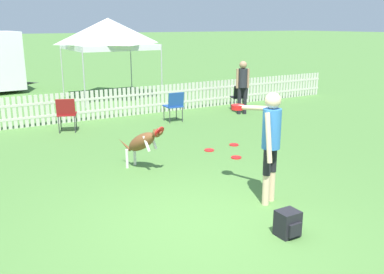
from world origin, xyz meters
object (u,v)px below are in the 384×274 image
at_px(frisbee_near_dog, 236,157).
at_px(canopy_tent_main, 108,34).
at_px(frisbee_midfield, 209,150).
at_px(folding_chair_center, 66,112).
at_px(spectator_standing, 243,82).
at_px(frisbee_near_handler, 234,145).
at_px(folding_chair_blue_left, 240,95).
at_px(leaping_dog, 142,142).
at_px(folding_chair_green_right, 174,104).
at_px(handler_person, 269,134).
at_px(backpack_on_grass, 288,224).

xyz_separation_m(frisbee_near_dog, canopy_tent_main, (0.35, 8.41, 2.35)).
bearing_deg(frisbee_midfield, folding_chair_center, 124.73).
bearing_deg(spectator_standing, frisbee_near_dog, 72.88).
xyz_separation_m(frisbee_near_handler, frisbee_near_dog, (-0.53, -0.81, 0.00)).
height_order(frisbee_near_handler, folding_chair_blue_left, folding_chair_blue_left).
xyz_separation_m(leaping_dog, folding_chair_green_right, (2.47, 3.33, -0.04)).
relative_size(handler_person, frisbee_near_handler, 8.05).
xyz_separation_m(folding_chair_center, canopy_tent_main, (2.81, 4.41, 1.82)).
xyz_separation_m(backpack_on_grass, spectator_standing, (4.23, 6.64, 0.81)).
relative_size(frisbee_near_handler, frisbee_near_dog, 1.00).
xyz_separation_m(frisbee_near_dog, folding_chair_blue_left, (3.05, 4.02, 0.48)).
bearing_deg(frisbee_near_handler, spectator_standing, 50.27).
height_order(handler_person, folding_chair_blue_left, handler_person).
relative_size(handler_person, leaping_dog, 1.59).
bearing_deg(folding_chair_center, spectator_standing, -164.16).
bearing_deg(frisbee_near_handler, handler_person, -116.89).
xyz_separation_m(handler_person, frisbee_near_handler, (1.46, 2.88, -1.09)).
bearing_deg(folding_chair_center, leaping_dog, 117.98).
height_order(backpack_on_grass, folding_chair_center, folding_chair_center).
relative_size(backpack_on_grass, folding_chair_green_right, 0.40).
bearing_deg(frisbee_near_dog, frisbee_midfield, 105.07).
bearing_deg(leaping_dog, spectator_standing, -169.44).
bearing_deg(backpack_on_grass, canopy_tent_main, 81.26).
height_order(handler_person, canopy_tent_main, canopy_tent_main).
relative_size(handler_person, folding_chair_center, 1.96).
height_order(backpack_on_grass, folding_chair_green_right, folding_chair_green_right).
distance_m(leaping_dog, folding_chair_blue_left, 6.25).
relative_size(leaping_dog, frisbee_near_dog, 5.07).
bearing_deg(backpack_on_grass, folding_chair_blue_left, 57.81).
height_order(frisbee_near_dog, folding_chair_green_right, folding_chair_green_right).
height_order(frisbee_near_dog, spectator_standing, spectator_standing).
height_order(leaping_dog, folding_chair_green_right, leaping_dog).
xyz_separation_m(backpack_on_grass, folding_chair_center, (-1.04, 7.08, 0.36)).
height_order(frisbee_near_dog, frisbee_midfield, same).
distance_m(handler_person, backpack_on_grass, 1.46).
bearing_deg(folding_chair_blue_left, frisbee_near_handler, 69.98).
relative_size(frisbee_midfield, folding_chair_center, 0.24).
height_order(frisbee_near_handler, frisbee_near_dog, same).
bearing_deg(handler_person, folding_chair_green_right, 52.50).
distance_m(handler_person, frisbee_near_handler, 3.41).
distance_m(frisbee_near_dog, folding_chair_green_right, 3.71).
distance_m(frisbee_midfield, backpack_on_grass, 4.01).
distance_m(frisbee_near_dog, folding_chair_blue_left, 5.07).
relative_size(leaping_dog, canopy_tent_main, 0.38).
bearing_deg(frisbee_midfield, handler_person, -104.67).
bearing_deg(folding_chair_green_right, leaping_dog, 55.92).
relative_size(folding_chair_green_right, canopy_tent_main, 0.30).
height_order(frisbee_near_handler, spectator_standing, spectator_standing).
xyz_separation_m(leaping_dog, frisbee_midfield, (1.78, 0.42, -0.54)).
height_order(leaping_dog, spectator_standing, spectator_standing).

